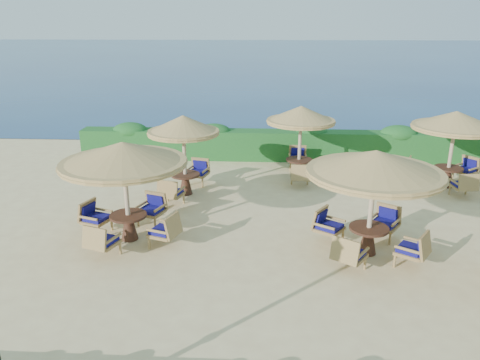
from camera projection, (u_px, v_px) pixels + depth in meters
ground at (315, 235)px, 12.63m from camera, size 120.00×120.00×0.00m
sea at (275, 54)px, 78.75m from camera, size 160.00×160.00×0.00m
hedge at (299, 146)px, 19.24m from camera, size 18.00×0.90×1.20m
cafe_set_0 at (124, 170)px, 11.75m from camera, size 3.22×3.22×2.65m
cafe_set_1 at (374, 180)px, 11.01m from camera, size 3.26×3.26×2.65m
cafe_set_3 at (184, 138)px, 14.97m from camera, size 2.32×2.89×2.65m
cafe_set_4 at (301, 126)px, 16.58m from camera, size 2.46×2.81×2.65m
cafe_set_5 at (454, 133)px, 15.65m from camera, size 2.85×2.85×2.65m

